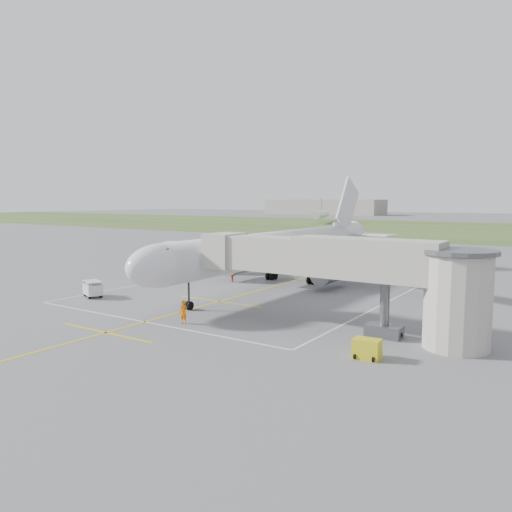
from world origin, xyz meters
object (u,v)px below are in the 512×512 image
Objects in this scene: ramp_worker_nose at (183,312)px; ramp_worker_wing at (233,275)px; jet_bridge at (356,271)px; baggage_cart at (93,289)px; airliner at (276,249)px; gpu_unit at (367,349)px.

ramp_worker_nose reaches higher than ramp_worker_wing.
jet_bridge is 8.29× the size of baggage_cart.
jet_bridge is 12.08× the size of ramp_worker_nose.
jet_bridge reaches higher than ramp_worker_wing.
airliner is at bearing 137.81° from jet_bridge.
gpu_unit is 0.92× the size of ramp_worker_nose.
airliner is 21.22m from jet_bridge.
airliner reaches higher than ramp_worker_wing.
jet_bridge reaches higher than ramp_worker_nose.
gpu_unit is at bearing -6.02° from ramp_worker_nose.
ramp_worker_wing is (6.32, 15.91, -0.09)m from baggage_cart.
baggage_cart is 17.12m from ramp_worker_wing.
jet_bridge is at bearing -169.33° from ramp_worker_wing.
gpu_unit is 31.37m from ramp_worker_wing.
baggage_cart is at bearing -175.91° from jet_bridge.
gpu_unit is at bearing -46.33° from airliner.
airliner is at bearing -133.29° from ramp_worker_wing.
baggage_cart is (-27.96, -2.00, -3.87)m from jet_bridge.
baggage_cart is at bearing 169.87° from gpu_unit.
baggage_cart is (-12.24, -16.25, -3.52)m from airliner.
baggage_cart is 1.82× the size of ramp_worker_wing.
baggage_cart is 1.46× the size of ramp_worker_nose.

